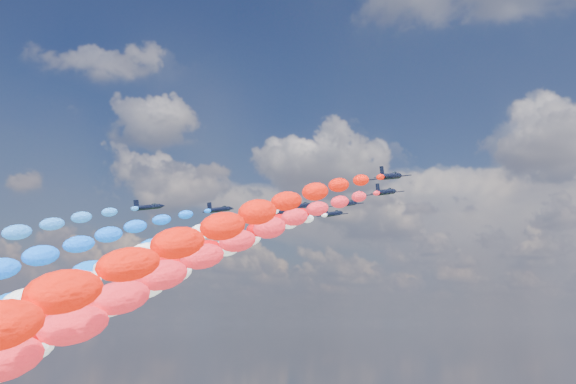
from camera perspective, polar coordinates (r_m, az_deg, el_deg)
The scene contains 15 objects.
jet_0 at distance 171.57m, azimuth -10.98°, elevation -1.19°, with size 7.75×10.39×2.29m, color black, non-canonical shape.
jet_1 at distance 172.69m, azimuth -5.44°, elevation -1.39°, with size 7.75×10.39×2.29m, color black, non-canonical shape.
trail_1 at distance 133.28m, azimuth -20.25°, elevation -6.38°, with size 5.56×104.35×41.88m, color #0C5FF8, non-canonical shape.
jet_2 at distance 176.48m, azimuth -0.93°, elevation -1.63°, with size 7.75×10.39×2.29m, color black, non-canonical shape.
trail_2 at distance 133.71m, azimuth -14.09°, elevation -6.72°, with size 5.56×104.35×41.88m, color blue, non-canonical shape.
jet_3 at distance 166.76m, azimuth 1.07°, elevation -1.11°, with size 7.75×10.39×2.29m, color black, non-canonical shape.
trail_3 at distance 122.77m, azimuth -12.48°, elevation -6.49°, with size 5.56×104.35×41.88m, color white, non-canonical shape.
jet_4 at distance 178.97m, azimuth 3.60°, elevation -1.73°, with size 7.75×10.39×2.29m, color black, non-canonical shape.
trail_4 at distance 133.18m, azimuth -7.94°, elevation -6.92°, with size 5.56×104.35×41.88m, color white, non-canonical shape.
jet_5 at distance 164.05m, azimuth 4.69°, elevation -0.93°, with size 7.75×10.39×2.29m, color black, non-canonical shape.
trail_5 at distance 117.75m, azimuth -7.89°, elevation -6.48°, with size 5.56×104.35×41.88m, color #F6040A, non-canonical shape.
jet_6 at distance 150.46m, azimuth 7.73°, elevation -0.00°, with size 7.75×10.39×2.29m, color black, non-canonical shape.
trail_6 at distance 102.47m, azimuth -5.19°, elevation -5.96°, with size 5.56×104.35×41.88m, color red, non-canonical shape.
jet_7 at distance 134.52m, azimuth 8.11°, elevation 1.24°, with size 7.75×10.39×2.29m, color black, non-canonical shape.
trail_7 at distance 86.53m, azimuth -7.00°, elevation -5.12°, with size 5.56×104.35×41.88m, color #FA1507, non-canonical shape.
Camera 1 is at (86.44, -127.66, 74.15)m, focal length 45.01 mm.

